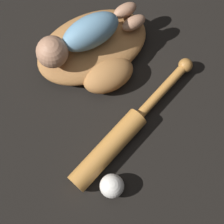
{
  "coord_description": "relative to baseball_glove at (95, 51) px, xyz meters",
  "views": [
    {
      "loc": [
        0.03,
        0.51,
        1.08
      ],
      "look_at": [
        -0.0,
        0.19,
        0.07
      ],
      "focal_mm": 60.0,
      "sensor_mm": 36.0,
      "label": 1
    }
  ],
  "objects": [
    {
      "name": "ground_plane",
      "position": [
        -0.04,
        0.02,
        -0.04
      ],
      "size": [
        6.0,
        6.0,
        0.0
      ],
      "primitive_type": "plane",
      "color": "black"
    },
    {
      "name": "baseball_glove",
      "position": [
        0.0,
        0.0,
        0.0
      ],
      "size": [
        0.42,
        0.35,
        0.08
      ],
      "color": "#A8703D",
      "rests_on": "ground"
    },
    {
      "name": "baby_figure",
      "position": [
        0.03,
        -0.01,
        0.09
      ],
      "size": [
        0.33,
        0.22,
        0.1
      ],
      "color": "#6693B2",
      "rests_on": "baseball_glove"
    },
    {
      "name": "baseball_bat",
      "position": [
        -0.06,
        0.27,
        -0.01
      ],
      "size": [
        0.4,
        0.38,
        0.06
      ],
      "color": "#C6843D",
      "rests_on": "ground"
    },
    {
      "name": "baseball",
      "position": [
        -0.02,
        0.41,
        -0.01
      ],
      "size": [
        0.07,
        0.07,
        0.07
      ],
      "color": "white",
      "rests_on": "ground"
    }
  ]
}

